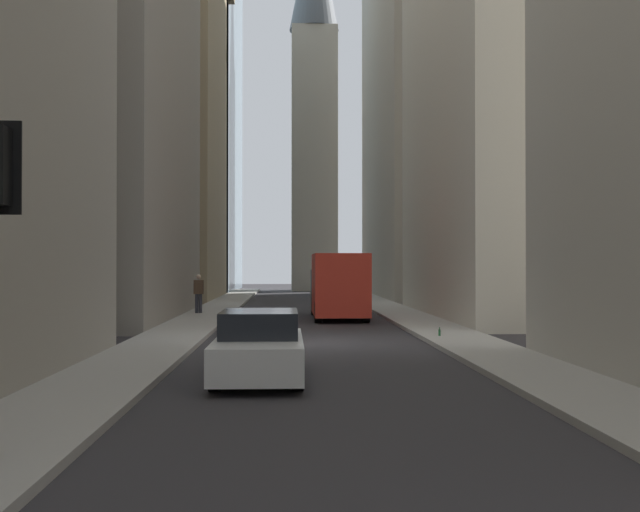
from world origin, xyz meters
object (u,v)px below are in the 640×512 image
at_px(delivery_truck, 338,285).
at_px(discarded_bottle, 439,332).
at_px(sedan_white, 259,347).
at_px(pedestrian, 199,292).

xyz_separation_m(delivery_truck, discarded_bottle, (-9.34, -2.56, -1.21)).
bearing_deg(sedan_white, delivery_truck, -9.36).
relative_size(sedan_white, discarded_bottle, 15.93).
bearing_deg(delivery_truck, discarded_bottle, -164.68).
distance_m(delivery_truck, sedan_white, 17.23).
bearing_deg(delivery_truck, pedestrian, 73.05).
relative_size(delivery_truck, pedestrian, 3.62).
bearing_deg(sedan_white, discarded_bottle, -35.05).
height_order(sedan_white, pedestrian, pedestrian).
xyz_separation_m(sedan_white, pedestrian, (18.92, 3.55, 0.45)).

